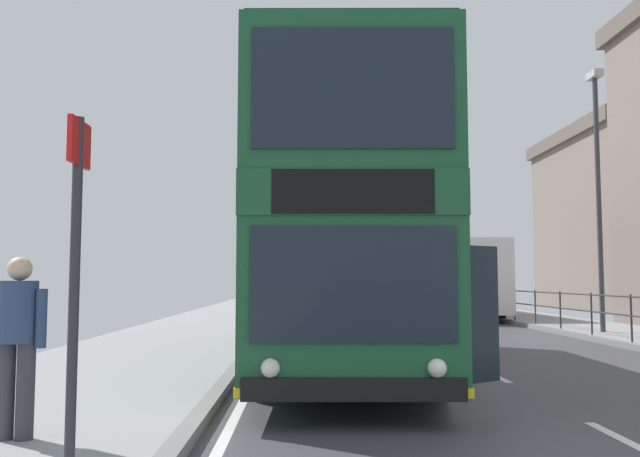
{
  "coord_description": "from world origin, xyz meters",
  "views": [
    {
      "loc": [
        -3.17,
        -3.73,
        1.58
      ],
      "look_at": [
        -2.88,
        7.79,
        2.48
      ],
      "focal_mm": 36.91,
      "sensor_mm": 36.0,
      "label": 1
    }
  ],
  "objects_px": {
    "double_decker_bus_main": "(340,236)",
    "street_lamp_far_side": "(598,178)",
    "bus_stop_sign_near": "(76,251)",
    "background_bus_far_lane": "(447,277)",
    "pedestrian_companion": "(17,335)"
  },
  "relations": [
    {
      "from": "double_decker_bus_main",
      "to": "pedestrian_companion",
      "type": "distance_m",
      "value": 6.95
    },
    {
      "from": "double_decker_bus_main",
      "to": "street_lamp_far_side",
      "type": "xyz_separation_m",
      "value": [
        7.64,
        6.08,
        2.04
      ]
    },
    {
      "from": "background_bus_far_lane",
      "to": "pedestrian_companion",
      "type": "xyz_separation_m",
      "value": [
        -8.82,
        -22.19,
        -0.62
      ]
    },
    {
      "from": "street_lamp_far_side",
      "to": "pedestrian_companion",
      "type": "bearing_deg",
      "value": -132.17
    },
    {
      "from": "bus_stop_sign_near",
      "to": "background_bus_far_lane",
      "type": "bearing_deg",
      "value": 71.03
    },
    {
      "from": "double_decker_bus_main",
      "to": "street_lamp_far_side",
      "type": "distance_m",
      "value": 9.98
    },
    {
      "from": "background_bus_far_lane",
      "to": "street_lamp_far_side",
      "type": "distance_m",
      "value": 10.7
    },
    {
      "from": "street_lamp_far_side",
      "to": "double_decker_bus_main",
      "type": "bearing_deg",
      "value": -141.49
    },
    {
      "from": "double_decker_bus_main",
      "to": "background_bus_far_lane",
      "type": "distance_m",
      "value": 17.14
    },
    {
      "from": "double_decker_bus_main",
      "to": "bus_stop_sign_near",
      "type": "distance_m",
      "value": 7.42
    },
    {
      "from": "double_decker_bus_main",
      "to": "pedestrian_companion",
      "type": "relative_size",
      "value": 6.48
    },
    {
      "from": "pedestrian_companion",
      "to": "street_lamp_far_side",
      "type": "distance_m",
      "value": 16.62
    },
    {
      "from": "background_bus_far_lane",
      "to": "pedestrian_companion",
      "type": "bearing_deg",
      "value": -111.67
    },
    {
      "from": "bus_stop_sign_near",
      "to": "street_lamp_far_side",
      "type": "xyz_separation_m",
      "value": [
        10.08,
        13.06,
        2.63
      ]
    },
    {
      "from": "bus_stop_sign_near",
      "to": "street_lamp_far_side",
      "type": "distance_m",
      "value": 16.71
    }
  ]
}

